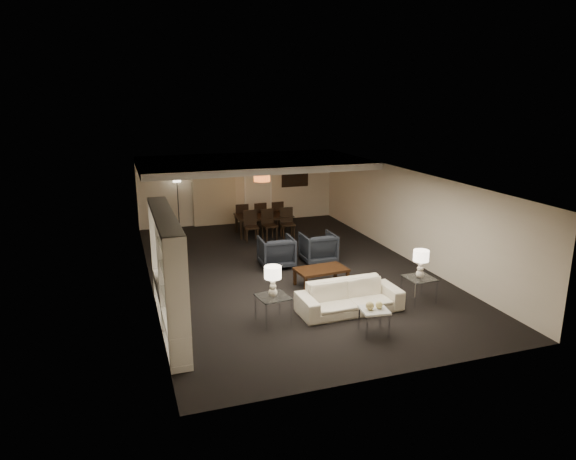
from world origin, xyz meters
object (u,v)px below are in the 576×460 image
at_px(coffee_table, 321,277).
at_px(side_table_left, 273,309).
at_px(sofa, 349,297).
at_px(table_lamp_left, 273,281).
at_px(dining_table, 264,225).
at_px(vase_amber, 169,258).
at_px(chair_nm, 270,225).
at_px(floor_speaker, 178,291).
at_px(chair_fl, 241,217).
at_px(table_lamp_right, 421,264).
at_px(pendant_light, 262,177).
at_px(floor_lamp, 178,202).
at_px(chair_fm, 259,216).
at_px(armchair_right, 318,248).
at_px(chair_nl, 251,226).
at_px(chair_nr, 288,223).
at_px(vase_blue, 174,294).
at_px(television, 166,270).
at_px(armchair_left, 276,252).
at_px(marble_table, 374,321).
at_px(chair_fr, 276,215).
at_px(side_table_right, 419,289).

height_order(coffee_table, side_table_left, side_table_left).
xyz_separation_m(sofa, table_lamp_left, (-1.70, 0.00, 0.56)).
xyz_separation_m(sofa, dining_table, (-0.02, 6.52, 0.00)).
bearing_deg(coffee_table, table_lamp_left, -136.74).
distance_m(vase_amber, chair_nm, 7.20).
xyz_separation_m(floor_speaker, chair_fl, (2.84, 6.06, 0.00)).
distance_m(table_lamp_right, chair_fl, 7.55).
bearing_deg(pendant_light, floor_speaker, -122.41).
distance_m(table_lamp_right, vase_amber, 5.47).
height_order(vase_amber, chair_nm, vase_amber).
distance_m(sofa, table_lamp_left, 1.79).
height_order(chair_nm, floor_lamp, floor_lamp).
relative_size(chair_fm, floor_lamp, 0.51).
xyz_separation_m(armchair_right, chair_nl, (-1.22, 2.57, 0.07)).
distance_m(coffee_table, side_table_left, 2.34).
bearing_deg(table_lamp_right, chair_fm, 103.51).
bearing_deg(floor_speaker, chair_nr, 25.08).
distance_m(chair_nl, floor_lamp, 3.01).
bearing_deg(table_lamp_right, vase_blue, -172.62).
relative_size(chair_fl, floor_lamp, 0.51).
bearing_deg(vase_blue, pendant_light, 63.07).
xyz_separation_m(television, vase_amber, (-0.03, -1.10, 0.60)).
relative_size(vase_amber, floor_lamp, 0.10).
relative_size(armchair_left, chair_fl, 0.94).
relative_size(coffee_table, table_lamp_right, 1.94).
height_order(vase_blue, chair_nm, vase_blue).
distance_m(vase_amber, chair_nl, 6.91).
height_order(dining_table, chair_nr, chair_nr).
relative_size(table_lamp_left, floor_lamp, 0.33).
height_order(pendant_light, coffee_table, pendant_light).
bearing_deg(chair_fm, armchair_right, 95.12).
relative_size(armchair_left, floor_speaker, 0.94).
xyz_separation_m(sofa, vase_amber, (-3.71, -0.20, 1.33)).
relative_size(table_lamp_left, dining_table, 0.34).
height_order(chair_nl, chair_nm, same).
xyz_separation_m(marble_table, chair_fr, (0.58, 8.27, 0.23)).
bearing_deg(table_lamp_right, dining_table, 104.80).
bearing_deg(vase_blue, armchair_left, 52.10).
height_order(vase_blue, dining_table, vase_blue).
bearing_deg(side_table_right, table_lamp_left, 180.00).
relative_size(vase_blue, chair_fr, 0.19).
xyz_separation_m(armchair_right, floor_lamp, (-3.19, 4.80, 0.53)).
xyz_separation_m(chair_nl, chair_nr, (1.20, 0.00, 0.00)).
relative_size(coffee_table, vase_amber, 6.49).
height_order(coffee_table, armchair_right, armchair_right).
height_order(side_table_right, floor_lamp, floor_lamp).
relative_size(pendant_light, vase_blue, 2.82).
xyz_separation_m(armchair_left, vase_amber, (-3.11, -3.50, 1.24)).
height_order(table_lamp_left, dining_table, table_lamp_left).
xyz_separation_m(floor_speaker, chair_fr, (4.04, 6.06, 0.00)).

